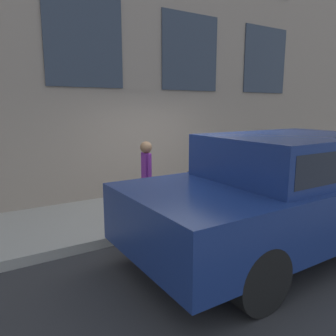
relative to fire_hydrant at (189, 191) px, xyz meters
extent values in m
plane|color=#2D2D30|center=(-0.42, 0.02, -0.56)|extent=(80.00, 80.00, 0.00)
cube|color=#9E9B93|center=(0.71, 0.02, -0.49)|extent=(2.27, 60.00, 0.16)
cube|color=#2D3847|center=(1.82, -3.98, 2.94)|extent=(0.03, 1.64, 1.83)
cube|color=#2D3847|center=(1.82, -1.31, 2.94)|extent=(0.03, 1.64, 1.83)
cube|color=#2D3847|center=(1.82, 1.35, 2.94)|extent=(0.03, 1.64, 1.83)
cylinder|color=gray|center=(0.00, 0.00, -0.39)|extent=(0.33, 0.33, 0.04)
cylinder|color=gray|center=(0.00, 0.00, -0.07)|extent=(0.24, 0.24, 0.67)
sphere|color=slate|center=(0.00, 0.00, 0.26)|extent=(0.25, 0.25, 0.25)
cylinder|color=black|center=(0.00, 0.00, 0.34)|extent=(0.08, 0.08, 0.10)
cylinder|color=gray|center=(0.00, -0.17, 0.01)|extent=(0.09, 0.10, 0.09)
cylinder|color=gray|center=(0.00, 0.17, 0.01)|extent=(0.09, 0.10, 0.09)
cylinder|color=#232328|center=(0.28, 0.76, -0.07)|extent=(0.10, 0.10, 0.67)
cylinder|color=#232328|center=(0.42, 0.76, -0.07)|extent=(0.10, 0.10, 0.67)
cube|color=#72288C|center=(0.35, 0.76, 0.51)|extent=(0.18, 0.13, 0.50)
cylinder|color=#72288C|center=(0.22, 0.76, 0.53)|extent=(0.08, 0.08, 0.48)
cylinder|color=#72288C|center=(0.48, 0.76, 0.53)|extent=(0.08, 0.08, 0.48)
sphere|color=#8C6647|center=(0.35, 0.76, 0.88)|extent=(0.22, 0.22, 0.22)
cylinder|color=black|center=(-2.84, 1.10, -0.18)|extent=(0.24, 0.76, 0.76)
cylinder|color=black|center=(-1.00, 1.10, -0.18)|extent=(0.24, 0.76, 0.76)
cylinder|color=black|center=(-1.00, -2.12, -0.18)|extent=(0.24, 0.76, 0.76)
cube|color=navy|center=(-1.92, -0.51, 0.21)|extent=(2.08, 5.20, 0.78)
cube|color=navy|center=(-1.92, -0.51, 0.91)|extent=(1.83, 2.49, 0.62)
cube|color=#1E232D|center=(-1.92, -0.51, 0.91)|extent=(1.84, 2.29, 0.40)
camera|label=1|loc=(-5.04, 3.64, 1.63)|focal=35.00mm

